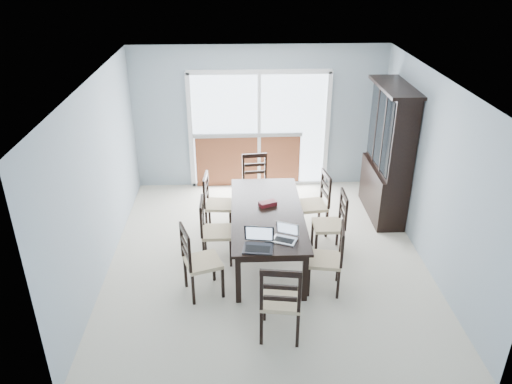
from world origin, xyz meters
TOP-DOWN VIEW (x-y plane):
  - floor at (0.00, 0.00)m, footprint 5.00×5.00m
  - ceiling at (0.00, 0.00)m, footprint 5.00×5.00m
  - back_wall at (0.00, 2.50)m, footprint 4.50×0.02m
  - wall_left at (-2.25, 0.00)m, footprint 0.02×5.00m
  - wall_right at (2.25, 0.00)m, footprint 0.02×5.00m
  - balcony at (0.00, 3.50)m, footprint 4.50×2.00m
  - railing at (0.00, 4.50)m, footprint 4.50×0.06m
  - dining_table at (0.00, 0.00)m, footprint 1.00×2.20m
  - china_hutch at (2.02, 1.25)m, footprint 0.50×1.38m
  - sliding_door at (0.00, 2.48)m, footprint 2.52×0.05m
  - chair_left_near at (-0.96, -0.82)m, footprint 0.56×0.55m
  - chair_left_mid at (-0.80, -0.03)m, footprint 0.43×0.42m
  - chair_left_far at (-0.79, 0.82)m, footprint 0.46×0.44m
  - chair_right_near at (0.79, -0.79)m, footprint 0.49×0.48m
  - chair_right_mid at (0.99, 0.09)m, footprint 0.43×0.42m
  - chair_right_far at (0.83, 0.71)m, footprint 0.50×0.49m
  - chair_end_near at (0.05, -1.70)m, footprint 0.51×0.52m
  - chair_end_far at (-0.10, 1.51)m, footprint 0.47×0.48m
  - laptop_dark at (-0.17, -0.95)m, footprint 0.40×0.31m
  - laptop_silver at (0.17, -0.77)m, footprint 0.36×0.31m
  - book_stack at (-0.14, -0.57)m, footprint 0.30×0.25m
  - cell_phone at (-0.02, -0.79)m, footprint 0.12×0.06m
  - game_box at (0.02, 0.19)m, footprint 0.27×0.21m
  - hot_tub at (-0.22, 3.30)m, footprint 2.02×1.81m

SIDE VIEW (x-z plane):
  - balcony at x=0.00m, z-range -0.10..0.00m
  - floor at x=0.00m, z-range 0.00..0.00m
  - hot_tub at x=-0.22m, z-range 0.00..1.03m
  - railing at x=0.00m, z-range 0.00..1.10m
  - chair_left_far at x=-0.79m, z-range 0.03..1.13m
  - chair_right_near at x=0.79m, z-range 0.03..1.13m
  - chair_left_mid at x=-0.80m, z-range 0.03..1.14m
  - chair_right_mid at x=0.99m, z-range 0.03..1.15m
  - chair_end_far at x=-0.10m, z-range 0.03..1.16m
  - chair_left_near at x=-0.96m, z-range 0.03..1.18m
  - chair_right_far at x=0.83m, z-range 0.03..1.18m
  - chair_end_near at x=0.05m, z-range 0.03..1.24m
  - dining_table at x=0.00m, z-range 0.30..1.05m
  - cell_phone at x=-0.02m, z-range 0.75..0.76m
  - book_stack at x=-0.14m, z-range 0.75..0.79m
  - game_box at x=0.02m, z-range 0.75..0.81m
  - laptop_silver at x=0.17m, z-range 0.70..0.90m
  - laptop_dark at x=-0.17m, z-range 0.68..0.94m
  - china_hutch at x=2.02m, z-range -0.03..2.17m
  - sliding_door at x=0.00m, z-range 0.00..2.18m
  - back_wall at x=0.00m, z-range 0.00..2.60m
  - wall_left at x=-2.25m, z-range 0.00..2.60m
  - wall_right at x=2.25m, z-range 0.00..2.60m
  - ceiling at x=0.00m, z-range 2.60..2.60m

